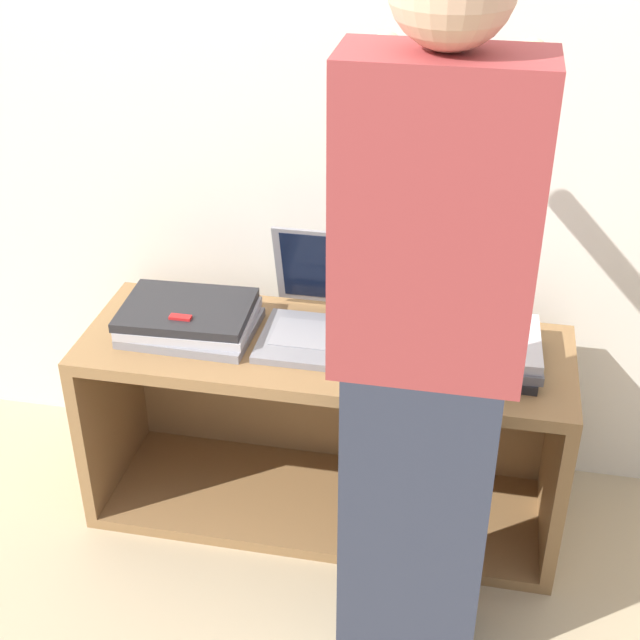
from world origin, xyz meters
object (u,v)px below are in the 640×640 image
object	(u,v)px
laptop_stack_right	(471,348)
person	(427,348)
laptop_stack_left	(189,319)
laptop_open	(329,317)

from	to	relation	value
laptop_stack_right	person	distance (m)	0.50
laptop_stack_right	laptop_stack_left	bearing A→B (deg)	-179.98
laptop_stack_left	person	bearing A→B (deg)	-31.45
person	laptop_stack_right	bearing A→B (deg)	77.31
laptop_open	laptop_stack_left	world-z (taller)	laptop_open
laptop_open	laptop_stack_left	size ratio (longest dim) A/B	0.94
laptop_stack_left	laptop_stack_right	world-z (taller)	same
laptop_stack_right	person	world-z (taller)	person
laptop_open	person	xyz separation A→B (m)	(0.30, -0.48, 0.23)
laptop_open	laptop_stack_right	distance (m)	0.40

